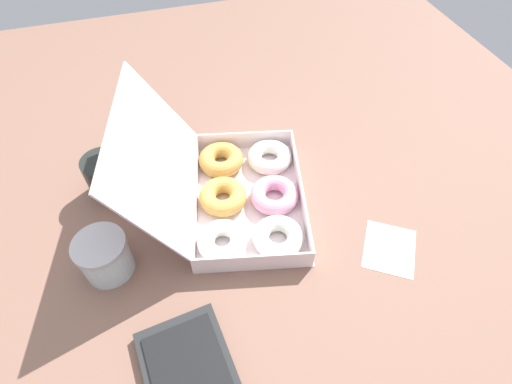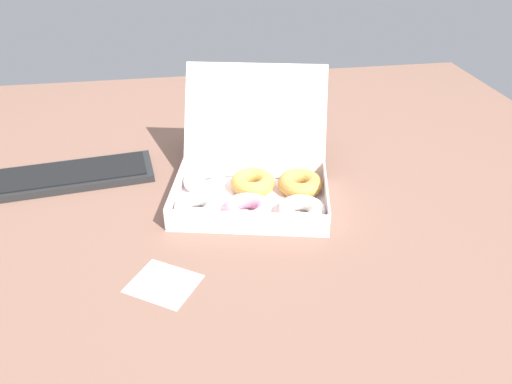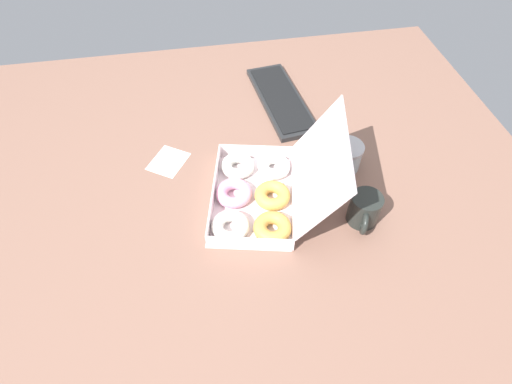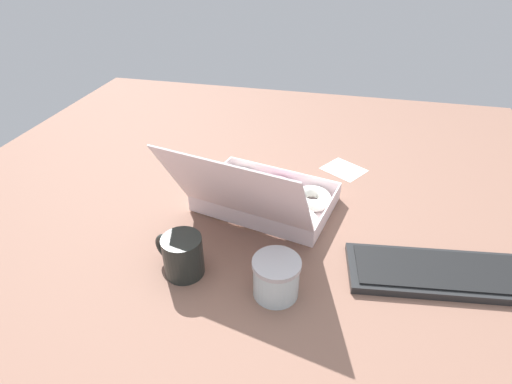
# 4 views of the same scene
# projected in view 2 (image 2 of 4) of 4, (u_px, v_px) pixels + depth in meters

# --- Properties ---
(ground_plane) EXTENTS (1.80, 1.80, 0.02)m
(ground_plane) POSITION_uv_depth(u_px,v_px,m) (274.00, 206.00, 1.14)
(ground_plane) COLOR #825C4C
(donut_box) EXTENTS (0.41, 0.41, 0.25)m
(donut_box) POSITION_uv_depth(u_px,v_px,m) (252.00, 186.00, 1.13)
(donut_box) COLOR white
(donut_box) RESTS_ON ground_plane
(keyboard) EXTENTS (0.42, 0.19, 0.02)m
(keyboard) POSITION_uv_depth(u_px,v_px,m) (67.00, 176.00, 1.21)
(keyboard) COLOR #252628
(keyboard) RESTS_ON ground_plane
(coffee_mug) EXTENTS (0.12, 0.09, 0.09)m
(coffee_mug) POSITION_uv_depth(u_px,v_px,m) (280.00, 128.00, 1.36)
(coffee_mug) COLOR #232824
(coffee_mug) RESTS_ON ground_plane
(glass_jar) EXTENTS (0.10, 0.10, 0.09)m
(glass_jar) POSITION_uv_depth(u_px,v_px,m) (204.00, 132.00, 1.35)
(glass_jar) COLOR silver
(glass_jar) RESTS_ON ground_plane
(paper_napkin) EXTENTS (0.15, 0.15, 0.00)m
(paper_napkin) POSITION_uv_depth(u_px,v_px,m) (164.00, 283.00, 0.90)
(paper_napkin) COLOR white
(paper_napkin) RESTS_ON ground_plane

